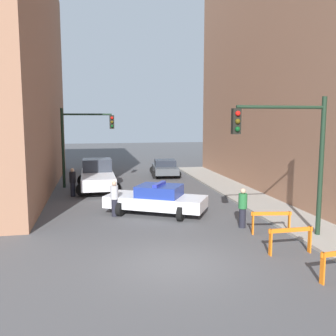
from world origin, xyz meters
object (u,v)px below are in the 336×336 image
(traffic_light_far, at_px, (80,136))
(parked_car_near, at_px, (165,167))
(pedestrian_sidewalk, at_px, (243,207))
(white_truck, at_px, (98,176))
(police_car, at_px, (157,199))
(barrier_back, at_px, (291,236))
(traffic_light_near, at_px, (293,146))
(barrier_corner, at_px, (271,219))
(pedestrian_crossing, at_px, (114,198))
(pedestrian_corner, at_px, (73,182))

(traffic_light_far, distance_m, parked_car_near, 7.87)
(pedestrian_sidewalk, bearing_deg, white_truck, -1.92)
(parked_car_near, bearing_deg, traffic_light_far, -144.73)
(police_car, bearing_deg, traffic_light_far, 53.61)
(police_car, xyz_separation_m, white_truck, (-2.67, 6.87, 0.18))
(traffic_light_far, distance_m, white_truck, 2.97)
(police_car, xyz_separation_m, parked_car_near, (2.64, 11.78, -0.05))
(white_truck, xyz_separation_m, barrier_back, (6.18, -13.00, -0.29))
(police_car, height_order, white_truck, white_truck)
(traffic_light_near, bearing_deg, traffic_light_far, 122.15)
(traffic_light_far, bearing_deg, parked_car_near, 30.07)
(barrier_back, bearing_deg, barrier_corner, 80.04)
(traffic_light_far, bearing_deg, pedestrian_crossing, -77.74)
(police_car, xyz_separation_m, barrier_corner, (3.89, -3.97, -0.11))
(traffic_light_near, height_order, pedestrian_crossing, traffic_light_near)
(police_car, xyz_separation_m, pedestrian_crossing, (-1.98, -0.02, 0.14))
(traffic_light_near, distance_m, pedestrian_crossing, 8.27)
(pedestrian_crossing, xyz_separation_m, barrier_back, (5.49, -6.10, -0.24))
(white_truck, relative_size, barrier_corner, 3.42)
(traffic_light_near, xyz_separation_m, pedestrian_crossing, (-6.27, 4.67, -2.67))
(police_car, relative_size, pedestrian_sidewalk, 3.02)
(parked_car_near, distance_m, barrier_back, 17.92)
(police_car, xyz_separation_m, pedestrian_sidewalk, (3.14, -2.89, 0.14))
(white_truck, bearing_deg, traffic_light_near, -59.84)
(traffic_light_far, height_order, barrier_back, traffic_light_far)
(traffic_light_near, height_order, traffic_light_far, traffic_light_near)
(traffic_light_far, distance_m, pedestrian_sidewalk, 13.20)
(white_truck, distance_m, pedestrian_sidewalk, 11.36)
(white_truck, bearing_deg, barrier_back, -65.43)
(pedestrian_crossing, distance_m, pedestrian_sidewalk, 5.87)
(traffic_light_near, relative_size, parked_car_near, 1.17)
(pedestrian_corner, distance_m, barrier_back, 13.52)
(traffic_light_near, bearing_deg, police_car, 132.40)
(pedestrian_crossing, bearing_deg, barrier_corner, -156.51)
(traffic_light_near, bearing_deg, white_truck, 121.03)
(pedestrian_crossing, xyz_separation_m, pedestrian_sidewalk, (5.13, -2.87, 0.00))
(traffic_light_near, xyz_separation_m, traffic_light_far, (-8.03, 12.78, -0.13))
(traffic_light_far, xyz_separation_m, police_car, (3.74, -8.08, -2.67))
(barrier_back, distance_m, barrier_corner, 2.19)
(white_truck, distance_m, barrier_back, 14.39)
(traffic_light_far, bearing_deg, police_car, -65.14)
(white_truck, bearing_deg, barrier_corner, -59.69)
(traffic_light_far, height_order, police_car, traffic_light_far)
(traffic_light_near, bearing_deg, pedestrian_sidewalk, 122.44)
(police_car, height_order, pedestrian_crossing, pedestrian_crossing)
(parked_car_near, xyz_separation_m, barrier_corner, (1.24, -15.75, -0.06))
(traffic_light_far, bearing_deg, pedestrian_sidewalk, -57.89)
(traffic_light_near, height_order, pedestrian_corner, traffic_light_near)
(white_truck, bearing_deg, pedestrian_corner, -129.24)
(pedestrian_sidewalk, distance_m, barrier_back, 3.26)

